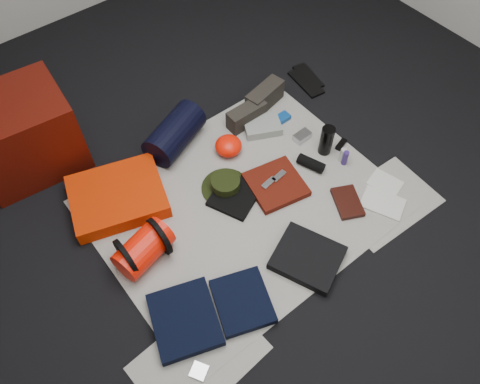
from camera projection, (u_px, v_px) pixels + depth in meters
floor at (243, 205)px, 2.69m from camera, size 4.50×4.50×0.02m
newspaper_mat at (243, 203)px, 2.68m from camera, size 1.60×1.30×0.01m
newspaper_sheet_front_left at (199, 358)px, 2.19m from camera, size 0.61×0.44×0.00m
newspaper_sheet_front_right at (385, 202)px, 2.69m from camera, size 0.60×0.43×0.00m
red_cabinet at (22, 134)px, 2.67m from camera, size 0.61×0.53×0.47m
sleeping_pad at (118, 196)px, 2.65m from camera, size 0.62×0.56×0.09m
stuff_sack at (144, 249)px, 2.41m from camera, size 0.33×0.24×0.18m
sack_strap_left at (126, 258)px, 2.36m from camera, size 0.02×0.22×0.22m
sack_strap_right at (159, 236)px, 2.43m from camera, size 0.02×0.22×0.22m
navy_duffel at (175, 133)px, 2.84m from camera, size 0.45×0.34×0.21m
boonie_brim at (226, 188)px, 2.73m from camera, size 0.30×0.30×0.01m
boonie_crown at (226, 184)px, 2.70m from camera, size 0.17×0.17×0.08m
hiking_boot_left at (247, 115)px, 2.98m from camera, size 0.26×0.10×0.13m
hiking_boot_right at (265, 97)px, 3.07m from camera, size 0.30×0.16×0.14m
flip_flop_left at (306, 83)px, 3.25m from camera, size 0.15×0.31×0.02m
flip_flop_right at (308, 76)px, 3.28m from camera, size 0.15×0.28×0.01m
trousers_navy_a at (185, 320)px, 2.26m from camera, size 0.40×0.43×0.05m
trousers_navy_b at (242, 301)px, 2.31m from camera, size 0.35×0.37×0.05m
trousers_charcoal at (307, 258)px, 2.45m from camera, size 0.40×0.42×0.05m
black_tshirt at (235, 196)px, 2.69m from camera, size 0.34×0.33×0.03m
red_shirt at (276, 184)px, 2.73m from camera, size 0.36×0.36×0.04m
orange_stuff_sack at (228, 146)px, 2.85m from camera, size 0.20×0.20×0.11m
first_aid_pouch at (262, 126)px, 2.98m from camera, size 0.28×0.25×0.06m
water_bottle at (326, 140)px, 2.81m from camera, size 0.11×0.11×0.20m
speaker at (311, 163)px, 2.80m from camera, size 0.12×0.18×0.06m
compact_camera at (302, 136)px, 2.94m from camera, size 0.11×0.07×0.04m
cyan_case at (282, 118)px, 3.03m from camera, size 0.10×0.07×0.03m
toiletry_purple at (345, 158)px, 2.80m from camera, size 0.04×0.04×0.10m
toiletry_clear at (343, 155)px, 2.81m from camera, size 0.04×0.04×0.10m
paperback_book at (347, 202)px, 2.66m from camera, size 0.22×0.25×0.03m
map_booklet at (383, 203)px, 2.67m from camera, size 0.24×0.28×0.01m
map_printout at (385, 183)px, 2.75m from camera, size 0.18×0.21×0.01m
sunglasses at (341, 144)px, 2.91m from camera, size 0.10×0.06×0.02m
key_cluster at (199, 371)px, 2.14m from camera, size 0.10×0.10×0.01m
tape_roll at (234, 188)px, 2.68m from camera, size 0.05×0.05×0.04m
energy_bar_a at (269, 183)px, 2.70m from camera, size 0.10×0.05×0.01m
energy_bar_b at (279, 176)px, 2.73m from camera, size 0.10×0.05×0.01m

